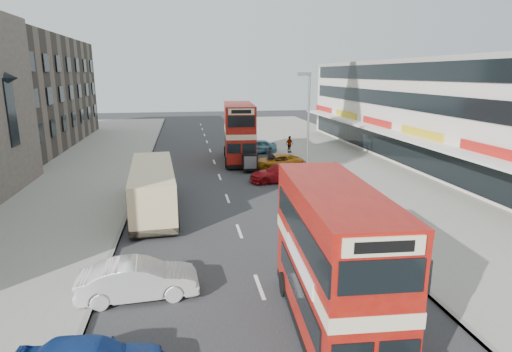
{
  "coord_description": "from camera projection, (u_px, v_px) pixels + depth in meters",
  "views": [
    {
      "loc": [
        -2.62,
        -12.56,
        8.04
      ],
      "look_at": [
        0.75,
        7.2,
        3.14
      ],
      "focal_mm": 29.52,
      "sensor_mm": 36.0,
      "label": 1
    }
  ],
  "objects": [
    {
      "name": "bus_main",
      "position": [
        333.0,
        261.0,
        12.96
      ],
      "size": [
        2.75,
        8.45,
        4.58
      ],
      "rotation": [
        0.0,
        0.0,
        3.08
      ],
      "color": "black",
      "rests_on": "ground"
    },
    {
      "name": "commercial_row",
      "position": [
        439.0,
        112.0,
        37.58
      ],
      "size": [
        9.9,
        46.2,
        9.3
      ],
      "color": "beige",
      "rests_on": "ground"
    },
    {
      "name": "car_right_b",
      "position": [
        277.0,
        162.0,
        36.32
      ],
      "size": [
        4.56,
        2.28,
        1.24
      ],
      "primitive_type": "imported",
      "rotation": [
        0.0,
        0.0,
        -1.52
      ],
      "color": "#BE7613",
      "rests_on": "ground"
    },
    {
      "name": "street_lamp",
      "position": [
        307.0,
        118.0,
        31.54
      ],
      "size": [
        1.0,
        0.2,
        8.12
      ],
      "color": "slate",
      "rests_on": "ground"
    },
    {
      "name": "kerb_right",
      "position": [
        294.0,
        173.0,
        34.5
      ],
      "size": [
        0.2,
        90.0,
        0.16
      ],
      "primitive_type": "cube",
      "color": "gray",
      "rests_on": "ground"
    },
    {
      "name": "cyclist",
      "position": [
        271.0,
        162.0,
        36.18
      ],
      "size": [
        0.74,
        1.63,
        1.94
      ],
      "rotation": [
        0.0,
        0.0,
        0.13
      ],
      "color": "gray",
      "rests_on": "ground"
    },
    {
      "name": "car_right_a",
      "position": [
        280.0,
        173.0,
        32.01
      ],
      "size": [
        4.87,
        2.35,
        1.37
      ],
      "primitive_type": "imported",
      "rotation": [
        0.0,
        0.0,
        -1.48
      ],
      "color": "#A01016",
      "rests_on": "ground"
    },
    {
      "name": "pedestrian_near",
      "position": [
        334.0,
        174.0,
        30.13
      ],
      "size": [
        0.78,
        0.78,
        1.78
      ],
      "primitive_type": "imported",
      "rotation": [
        0.0,
        0.0,
        3.92
      ],
      "color": "gray",
      "rests_on": "pavement_right"
    },
    {
      "name": "kerb_left",
      "position": [
        141.0,
        179.0,
        32.5
      ],
      "size": [
        0.2,
        90.0,
        0.16
      ],
      "primitive_type": "cube",
      "color": "gray",
      "rests_on": "ground"
    },
    {
      "name": "road_surface",
      "position": [
        220.0,
        177.0,
        33.52
      ],
      "size": [
        12.0,
        90.0,
        0.01
      ],
      "primitive_type": "cube",
      "color": "#28282B",
      "rests_on": "ground"
    },
    {
      "name": "car_left_front",
      "position": [
        139.0,
        280.0,
        15.38
      ],
      "size": [
        4.39,
        1.75,
        1.42
      ],
      "primitive_type": "imported",
      "rotation": [
        0.0,
        0.0,
        1.63
      ],
      "color": "silver",
      "rests_on": "ground"
    },
    {
      "name": "pavement_right",
      "position": [
        362.0,
        171.0,
        35.47
      ],
      "size": [
        12.0,
        90.0,
        0.15
      ],
      "primitive_type": "cube",
      "color": "gray",
      "rests_on": "ground"
    },
    {
      "name": "coach",
      "position": [
        153.0,
        187.0,
        24.94
      ],
      "size": [
        3.04,
        9.7,
        2.53
      ],
      "rotation": [
        0.0,
        0.0,
        0.07
      ],
      "color": "black",
      "rests_on": "ground"
    },
    {
      "name": "ground",
      "position": [
        270.0,
        315.0,
        14.37
      ],
      "size": [
        160.0,
        160.0,
        0.0
      ],
      "primitive_type": "plane",
      "color": "#28282B",
      "rests_on": "ground"
    },
    {
      "name": "bus_second",
      "position": [
        239.0,
        133.0,
        38.91
      ],
      "size": [
        3.22,
        9.56,
        5.17
      ],
      "rotation": [
        0.0,
        0.0,
        3.06
      ],
      "color": "black",
      "rests_on": "ground"
    },
    {
      "name": "pedestrian_far",
      "position": [
        289.0,
        144.0,
        42.94
      ],
      "size": [
        1.08,
        0.86,
        1.71
      ],
      "primitive_type": "imported",
      "rotation": [
        0.0,
        0.0,
        0.52
      ],
      "color": "gray",
      "rests_on": "pavement_right"
    },
    {
      "name": "brick_terrace",
      "position": [
        2.0,
        93.0,
        45.73
      ],
      "size": [
        14.0,
        28.0,
        12.0
      ],
      "primitive_type": "cube",
      "color": "#66594C",
      "rests_on": "ground"
    },
    {
      "name": "pavement_left",
      "position": [
        60.0,
        183.0,
        31.54
      ],
      "size": [
        12.0,
        90.0,
        0.15
      ],
      "primitive_type": "cube",
      "color": "gray",
      "rests_on": "ground"
    },
    {
      "name": "car_right_c",
      "position": [
        256.0,
        146.0,
        43.36
      ],
      "size": [
        4.21,
        1.7,
        1.43
      ],
      "primitive_type": "imported",
      "rotation": [
        0.0,
        0.0,
        -1.57
      ],
      "color": "teal",
      "rests_on": "ground"
    }
  ]
}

